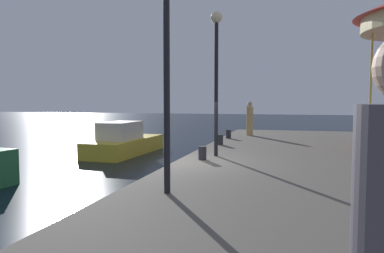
{
  "coord_description": "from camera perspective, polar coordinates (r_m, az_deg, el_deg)",
  "views": [
    {
      "loc": [
        3.28,
        -10.18,
        2.54
      ],
      "look_at": [
        -0.32,
        2.93,
        1.59
      ],
      "focal_mm": 34.71,
      "sensor_mm": 36.0,
      "label": 1
    }
  ],
  "objects": [
    {
      "name": "motorboat_yellow",
      "position": [
        17.94,
        -10.42,
        -2.38
      ],
      "size": [
        2.05,
        5.11,
        1.56
      ],
      "color": "gold",
      "rests_on": "ground"
    },
    {
      "name": "bollard_north",
      "position": [
        14.72,
        4.33,
        -2.03
      ],
      "size": [
        0.24,
        0.24,
        0.4
      ],
      "primitive_type": "cylinder",
      "color": "#2D2D33",
      "rests_on": "quay_dock"
    },
    {
      "name": "bollard_center",
      "position": [
        10.97,
        1.61,
        -4.09
      ],
      "size": [
        0.24,
        0.24,
        0.4
      ],
      "primitive_type": "cylinder",
      "color": "#2D2D33",
      "rests_on": "quay_dock"
    },
    {
      "name": "ground_plane",
      "position": [
        11.0,
        -2.45,
        -9.38
      ],
      "size": [
        120.0,
        120.0,
        0.0
      ],
      "primitive_type": "plane",
      "color": "black"
    },
    {
      "name": "lamp_post_near_edge",
      "position": [
        7.06,
        -3.95,
        15.7
      ],
      "size": [
        0.36,
        0.36,
        4.7
      ],
      "color": "black",
      "rests_on": "quay_dock"
    },
    {
      "name": "bollard_south",
      "position": [
        17.26,
        5.63,
        -1.15
      ],
      "size": [
        0.24,
        0.24,
        0.4
      ],
      "primitive_type": "cylinder",
      "color": "#2D2D33",
      "rests_on": "quay_dock"
    },
    {
      "name": "lamp_post_mid_promenade",
      "position": [
        11.72,
        3.76,
        10.4
      ],
      "size": [
        0.36,
        0.36,
        4.49
      ],
      "color": "black",
      "rests_on": "quay_dock"
    },
    {
      "name": "person_far_corner",
      "position": [
        18.81,
        8.87,
        1.06
      ],
      "size": [
        0.34,
        0.34,
        1.7
      ],
      "color": "tan",
      "rests_on": "quay_dock"
    }
  ]
}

